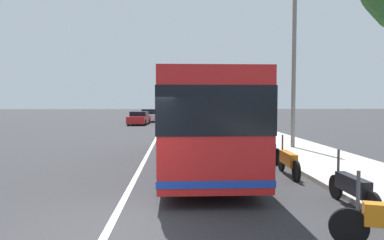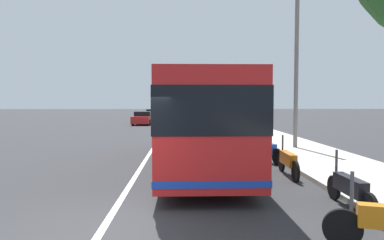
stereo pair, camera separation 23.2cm
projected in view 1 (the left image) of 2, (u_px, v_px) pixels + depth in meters
The scene contains 12 objects.
ground_plane at pixel (107, 231), 6.43m from camera, with size 220.00×220.00×0.00m, color #2D2D30.
sidewalk_curb at pixel (298, 150), 16.75m from camera, with size 110.00×3.60×0.14m, color #B2ADA3.
lane_divider_line at pixel (149, 152), 16.40m from camera, with size 110.00×0.16×0.01m, color silver.
coach_bus at pixel (199, 117), 13.09m from camera, with size 11.40×2.71×3.20m.
motorcycle_far_end at pixel (352, 188), 7.74m from camera, with size 2.21×0.24×1.25m.
motorcycle_by_tree at pixel (288, 161), 11.16m from camera, with size 2.26×0.27×1.27m.
motorcycle_nearest_curb at pixel (265, 149), 13.86m from camera, with size 2.22×0.77×1.27m.
car_ahead_same_lane at pixel (186, 118), 35.13m from camera, with size 4.35×1.93×1.53m.
car_side_street at pixel (139, 118), 36.57m from camera, with size 4.67×2.11×1.38m.
car_behind_bus at pixel (149, 116), 41.58m from camera, with size 4.01×1.95×1.52m.
car_far_distant at pixel (186, 114), 46.30m from camera, with size 4.78×2.03×1.47m.
utility_pole at pixel (294, 73), 17.14m from camera, with size 0.20×0.20×7.60m, color slate.
Camera 1 is at (-6.38, -1.27, 2.39)m, focal length 32.41 mm.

